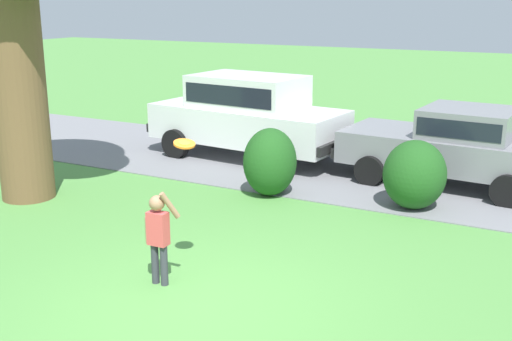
% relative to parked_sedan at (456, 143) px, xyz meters
% --- Properties ---
extents(ground_plane, '(80.00, 80.00, 0.00)m').
position_rel_parked_sedan_xyz_m(ground_plane, '(-1.73, -6.77, -0.85)').
color(ground_plane, '#518E42').
extents(driveway_strip, '(28.00, 4.40, 0.02)m').
position_rel_parked_sedan_xyz_m(driveway_strip, '(-1.73, -0.18, -0.84)').
color(driveway_strip, slate).
rests_on(driveway_strip, ground).
extents(shrub_near_tree, '(0.99, 1.08, 1.28)m').
position_rel_parked_sedan_xyz_m(shrub_near_tree, '(-2.94, -2.31, -0.28)').
color(shrub_near_tree, '#1E511C').
rests_on(shrub_near_tree, ground).
extents(shrub_centre_left, '(1.10, 1.18, 1.23)m').
position_rel_parked_sedan_xyz_m(shrub_centre_left, '(-0.33, -1.85, -0.23)').
color(shrub_centre_left, '#1E511C').
rests_on(shrub_centre_left, ground).
extents(parked_sedan, '(4.51, 2.32, 1.56)m').
position_rel_parked_sedan_xyz_m(parked_sedan, '(0.00, 0.00, 0.00)').
color(parked_sedan, gray).
rests_on(parked_sedan, ground).
extents(parked_suv, '(4.84, 2.41, 1.92)m').
position_rel_parked_sedan_xyz_m(parked_suv, '(-4.68, -0.00, 0.23)').
color(parked_suv, white).
rests_on(parked_suv, ground).
extents(child_thrower, '(0.45, 0.27, 1.29)m').
position_rel_parked_sedan_xyz_m(child_thrower, '(-2.45, -6.48, -0.13)').
color(child_thrower, '#383842').
rests_on(child_thrower, ground).
extents(frisbee, '(0.29, 0.28, 0.11)m').
position_rel_parked_sedan_xyz_m(frisbee, '(-2.25, -6.12, 0.98)').
color(frisbee, orange).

